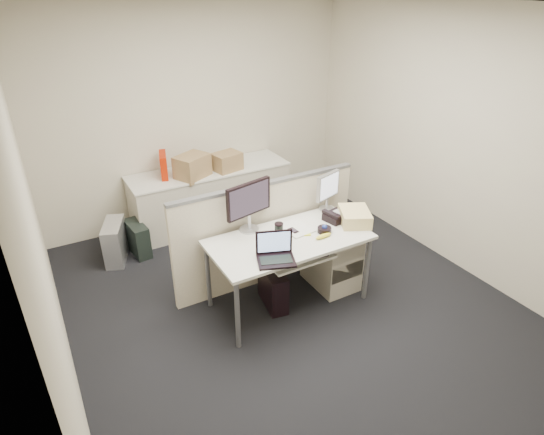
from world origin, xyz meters
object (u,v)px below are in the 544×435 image
monitor_main (249,207)px  desk (289,244)px  desk_phone (337,216)px  laptop (276,250)px

monitor_main → desk: bearing=-64.8°
desk → desk_phone: bearing=7.6°
desk → monitor_main: bearing=128.0°
monitor_main → desk_phone: (0.85, -0.24, -0.21)m
monitor_main → laptop: (-0.05, -0.60, -0.13)m
desk → monitor_main: 0.51m
desk → desk_phone: (0.60, 0.08, 0.10)m
desk → monitor_main: monitor_main is taller
monitor_main → laptop: size_ratio=1.55×
laptop → desk_phone: 0.97m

